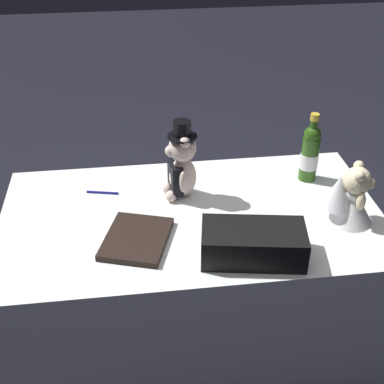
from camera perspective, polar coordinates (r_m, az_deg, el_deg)
ground_plane at (r=2.47m, az=0.00°, el=-16.60°), size 12.00×12.00×0.00m
reception_table at (r=2.20m, az=0.00°, el=-10.34°), size 1.42×0.79×0.74m
teddy_bear_groom at (r=2.00m, az=-1.22°, el=3.00°), size 0.14×0.14×0.32m
teddy_bear_bride at (r=1.96m, az=16.72°, el=-0.48°), size 0.21×0.17×0.23m
champagne_bottle at (r=2.17m, az=12.64°, el=4.21°), size 0.07×0.07×0.29m
signing_pen at (r=2.11m, az=-9.53°, el=-0.05°), size 0.13×0.04×0.01m
gift_case_black at (r=1.75m, az=6.64°, el=-5.53°), size 0.36×0.23×0.11m
guestbook at (r=1.84m, az=-6.02°, el=-5.05°), size 0.28×0.31×0.02m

